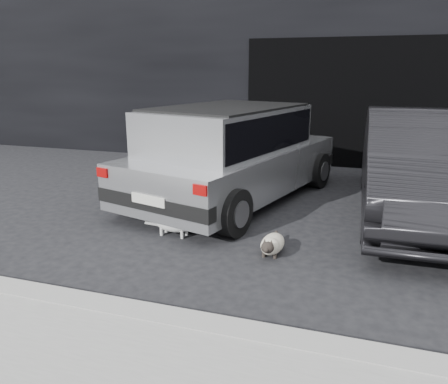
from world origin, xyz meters
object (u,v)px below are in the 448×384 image
(second_car, at_px, (423,165))
(cat_white, at_px, (176,223))
(silver_hatchback, at_px, (231,150))
(cat_siamese, at_px, (272,244))

(second_car, relative_size, cat_white, 6.11)
(second_car, distance_m, cat_white, 3.44)
(silver_hatchback, height_order, cat_white, silver_hatchback)
(cat_siamese, bearing_deg, silver_hatchback, -60.01)
(cat_white, bearing_deg, second_car, 124.65)
(silver_hatchback, relative_size, cat_siamese, 5.77)
(silver_hatchback, distance_m, cat_siamese, 2.26)
(cat_white, bearing_deg, silver_hatchback, 177.30)
(silver_hatchback, xyz_separation_m, second_car, (2.72, 0.06, -0.07))
(second_car, bearing_deg, silver_hatchback, -179.89)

